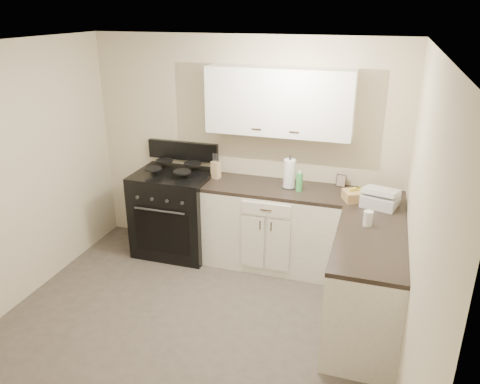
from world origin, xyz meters
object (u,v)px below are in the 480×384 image
(knife_block, at_px, (216,170))
(wicker_basket, at_px, (359,196))
(paper_towel, at_px, (289,174))
(stove, at_px, (176,215))
(countertop_grill, at_px, (380,200))

(knife_block, distance_m, wicker_basket, 1.62)
(knife_block, relative_size, paper_towel, 0.63)
(paper_towel, bearing_deg, stove, -177.36)
(stove, xyz_separation_m, knife_block, (0.48, 0.11, 0.58))
(stove, bearing_deg, paper_towel, 2.64)
(paper_towel, xyz_separation_m, wicker_basket, (0.75, -0.14, -0.11))
(stove, relative_size, countertop_grill, 3.27)
(stove, distance_m, knife_block, 0.76)
(knife_block, xyz_separation_m, paper_towel, (0.86, -0.05, 0.06))
(stove, distance_m, paper_towel, 1.49)
(wicker_basket, height_order, countertop_grill, countertop_grill)
(wicker_basket, bearing_deg, paper_towel, 169.27)
(knife_block, height_order, countertop_grill, knife_block)
(wicker_basket, relative_size, countertop_grill, 0.94)
(knife_block, distance_m, countertop_grill, 1.83)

